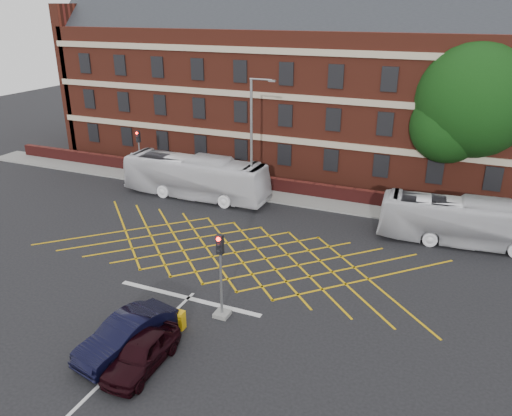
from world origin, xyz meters
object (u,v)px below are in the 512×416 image
at_px(car_maroon, 142,353).
at_px(street_lamp, 252,165).
at_px(bus_right, 467,222).
at_px(traffic_light_far, 140,160).
at_px(bus_left, 195,177).
at_px(deciduous_tree, 472,107).
at_px(car_navy, 127,335).
at_px(traffic_light_near, 221,284).
at_px(utility_cabinet, 179,320).
at_px(direction_signs, 137,162).

distance_m(car_maroon, street_lamp, 18.35).
height_order(bus_right, traffic_light_far, traffic_light_far).
distance_m(bus_left, deciduous_tree, 20.94).
distance_m(car_navy, traffic_light_near, 4.74).
height_order(bus_right, traffic_light_near, traffic_light_near).
bearing_deg(car_navy, car_maroon, -16.31).
relative_size(bus_right, utility_cabinet, 11.65).
relative_size(deciduous_tree, direction_signs, 5.35).
bearing_deg(car_navy, traffic_light_near, 68.33).
bearing_deg(bus_right, traffic_light_near, 136.60).
bearing_deg(traffic_light_far, deciduous_tree, 13.71).
distance_m(car_navy, direction_signs, 23.90).
height_order(car_maroon, deciduous_tree, deciduous_tree).
height_order(car_navy, deciduous_tree, deciduous_tree).
xyz_separation_m(car_maroon, street_lamp, (-2.93, 17.94, 2.53)).
relative_size(traffic_light_near, utility_cabinet, 4.74).
xyz_separation_m(traffic_light_far, street_lamp, (11.05, -1.82, 1.46)).
height_order(bus_left, bus_right, bus_left).
bearing_deg(bus_left, car_maroon, -156.30).
bearing_deg(car_navy, street_lamp, 107.50).
bearing_deg(bus_left, traffic_light_far, 75.80).
bearing_deg(direction_signs, car_navy, -55.44).
relative_size(traffic_light_far, street_lamp, 0.46).
distance_m(traffic_light_far, street_lamp, 11.30).
bearing_deg(bus_left, bus_right, -91.49).
relative_size(bus_right, traffic_light_near, 2.46).
relative_size(bus_left, street_lamp, 1.25).
bearing_deg(street_lamp, traffic_light_far, 170.66).
distance_m(car_navy, utility_cabinet, 2.55).
height_order(bus_left, direction_signs, bus_left).
bearing_deg(car_maroon, traffic_light_near, 72.56).
relative_size(car_navy, car_maroon, 1.17).
bearing_deg(car_maroon, deciduous_tree, 66.16).
relative_size(bus_left, car_maroon, 2.85).
distance_m(traffic_light_far, utility_cabinet, 21.98).
distance_m(car_maroon, utility_cabinet, 2.87).
xyz_separation_m(direction_signs, utility_cabinet, (14.78, -17.47, -0.93)).
height_order(car_navy, traffic_light_near, traffic_light_near).
bearing_deg(bus_left, street_lamp, -91.78).
height_order(bus_right, direction_signs, bus_right).
relative_size(traffic_light_near, street_lamp, 0.46).
bearing_deg(direction_signs, bus_left, -17.49).
bearing_deg(utility_cabinet, direction_signs, 130.24).
xyz_separation_m(traffic_light_near, direction_signs, (-16.11, 15.82, -0.39)).
height_order(bus_right, street_lamp, street_lamp).
bearing_deg(utility_cabinet, car_navy, -119.07).
height_order(bus_left, street_lamp, street_lamp).
relative_size(car_maroon, street_lamp, 0.44).
height_order(car_navy, direction_signs, direction_signs).
distance_m(car_maroon, direction_signs, 25.14).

